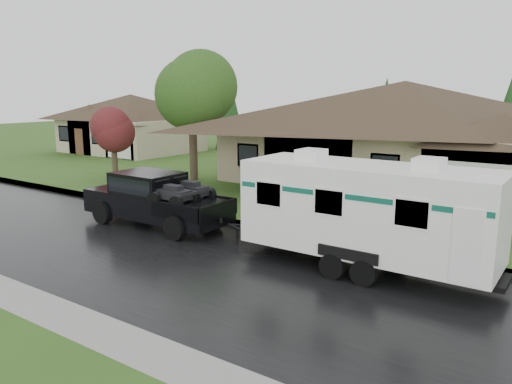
% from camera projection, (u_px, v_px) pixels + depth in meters
% --- Properties ---
extents(ground, '(140.00, 140.00, 0.00)m').
position_uv_depth(ground, '(211.00, 241.00, 17.61)').
color(ground, '#31561A').
rests_on(ground, ground).
extents(road, '(140.00, 8.00, 0.01)m').
position_uv_depth(road, '(171.00, 256.00, 16.00)').
color(road, black).
rests_on(road, ground).
extents(curb, '(140.00, 0.50, 0.15)m').
position_uv_depth(curb, '(248.00, 225.00, 19.41)').
color(curb, gray).
rests_on(curb, ground).
extents(lawn, '(140.00, 26.00, 0.15)m').
position_uv_depth(lawn, '(372.00, 179.00, 29.68)').
color(lawn, '#31561A').
rests_on(lawn, ground).
extents(house_main, '(19.44, 10.80, 6.90)m').
position_uv_depth(house_main, '(408.00, 122.00, 26.76)').
color(house_main, tan).
rests_on(house_main, lawn).
extents(house_far, '(10.80, 8.64, 5.80)m').
position_uv_depth(house_far, '(132.00, 118.00, 41.96)').
color(house_far, tan).
rests_on(house_far, lawn).
extents(tree_left_green, '(4.33, 4.33, 7.17)m').
position_uv_depth(tree_left_green, '(192.00, 93.00, 27.92)').
color(tree_left_green, '#382B1E').
rests_on(tree_left_green, lawn).
extents(tree_red, '(2.50, 2.50, 4.14)m').
position_uv_depth(tree_red, '(113.00, 130.00, 28.62)').
color(tree_red, '#382B1E').
rests_on(tree_red, lawn).
extents(shrub_row, '(13.60, 1.00, 1.00)m').
position_uv_depth(shrub_row, '(367.00, 188.00, 23.85)').
color(shrub_row, '#143814').
rests_on(shrub_row, lawn).
extents(pickup_truck, '(6.26, 2.38, 2.09)m').
position_uv_depth(pickup_truck, '(154.00, 197.00, 19.54)').
color(pickup_truck, black).
rests_on(pickup_truck, ground).
extents(travel_trailer, '(7.72, 2.71, 3.46)m').
position_uv_depth(travel_trailer, '(367.00, 209.00, 14.48)').
color(travel_trailer, white).
rests_on(travel_trailer, ground).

